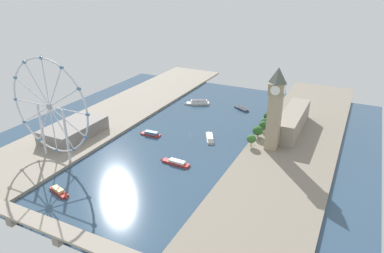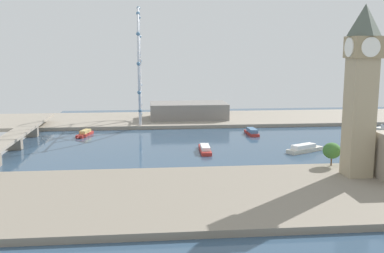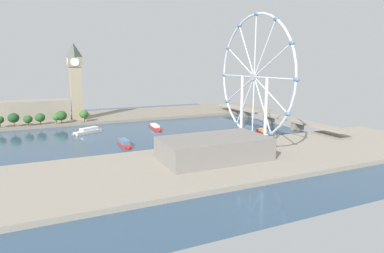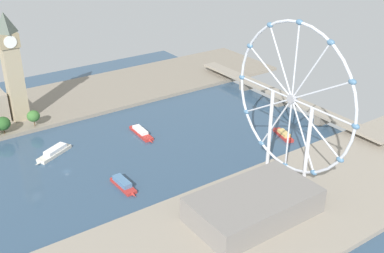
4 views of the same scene
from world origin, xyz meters
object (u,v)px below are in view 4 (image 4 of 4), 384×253
Objects in this scene: clock_tower at (12,66)px; tour_boat_1 at (141,132)px; tour_boat_4 at (54,152)px; tour_boat_5 at (123,184)px; tour_boat_2 at (283,134)px; river_bridge at (281,97)px; riverside_hall at (254,205)px; ferris_wheel at (292,100)px.

clock_tower is 112.44m from tour_boat_1.
tour_boat_4 is at bearing 1.98° from clock_tower.
clock_tower is 143.23m from tour_boat_5.
clock_tower is at bearing 63.86° from tour_boat_2.
tour_boat_1 is at bearing -98.39° from river_bridge.
clock_tower is at bearing -172.02° from tour_boat_5.
tour_boat_5 is at bearing -148.50° from riverside_hall.
ferris_wheel is at bearing 105.74° from tour_boat_4.
riverside_hall is 2.64× the size of tour_boat_5.
clock_tower reaches higher than tour_boat_4.
riverside_hall is 152.42m from tour_boat_4.
tour_boat_4 is at bearing -136.48° from ferris_wheel.
tour_boat_4 is at bearing -163.93° from tour_boat_5.
ferris_wheel reaches higher than tour_boat_5.
clock_tower is at bearing -135.56° from tour_boat_1.
tour_boat_5 is at bearing 102.81° from tour_boat_2.
tour_boat_5 is (64.76, 21.13, -0.03)m from tour_boat_4.
tour_boat_4 is at bearing -154.47° from riverside_hall.
tour_boat_4 reaches higher than tour_boat_2.
tour_boat_5 is (57.66, -45.36, 0.29)m from tour_boat_1.
tour_boat_5 is (38.53, -175.04, -5.69)m from river_bridge.
tour_boat_1 is 1.26× the size of tour_boat_2.
ferris_wheel is 133.25m from river_bridge.
clock_tower is 215.36m from tour_boat_2.
tour_boat_2 is at bearing -42.77° from river_bridge.
clock_tower is 217.33m from ferris_wheel.
ferris_wheel reaches higher than river_bridge.
riverside_hall reaches higher than tour_boat_5.
tour_boat_1 is (-109.46, -44.19, -53.82)m from ferris_wheel.
river_bridge reaches higher than tour_boat_4.
tour_boat_4 is 1.15× the size of tour_boat_5.
river_bridge is 6.75× the size of tour_boat_4.
river_bridge is at bearing 130.40° from riverside_hall.
tour_boat_4 is (-71.71, -154.10, 0.33)m from tour_boat_2.
tour_boat_2 is (64.61, 87.61, -0.01)m from tour_boat_1.
riverside_hall is at bearing 142.36° from tour_boat_2.
river_bridge is at bearing 64.40° from clock_tower.
tour_boat_1 is at bearing -158.02° from ferris_wheel.
tour_boat_5 is (-51.80, -89.55, -53.53)m from ferris_wheel.
tour_boat_1 is at bearing 42.19° from clock_tower.
ferris_wheel is at bearing 24.24° from tour_boat_1.
tour_boat_2 is 133.15m from tour_boat_5.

